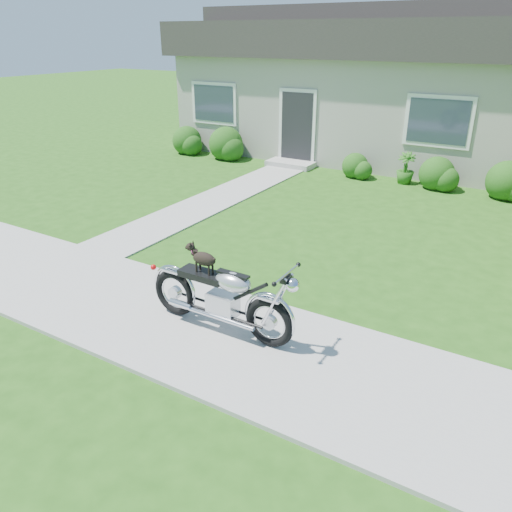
{
  "coord_description": "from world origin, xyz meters",
  "views": [
    {
      "loc": [
        5.23,
        -4.54,
        3.63
      ],
      "look_at": [
        1.89,
        1.0,
        0.75
      ],
      "focal_mm": 35.0,
      "sensor_mm": 36.0,
      "label": 1
    }
  ],
  "objects_px": {
    "house": "(382,84)",
    "potted_plant_left": "(230,149)",
    "motorcycle_with_dog": "(222,296)",
    "potted_plant_right": "(406,168)"
  },
  "relations": [
    {
      "from": "house",
      "to": "potted_plant_left",
      "type": "height_order",
      "value": "house"
    },
    {
      "from": "potted_plant_left",
      "to": "motorcycle_with_dog",
      "type": "relative_size",
      "value": 0.29
    },
    {
      "from": "potted_plant_left",
      "to": "motorcycle_with_dog",
      "type": "xyz_separation_m",
      "value": [
        5.57,
        -8.47,
        0.22
      ]
    },
    {
      "from": "potted_plant_left",
      "to": "potted_plant_right",
      "type": "distance_m",
      "value": 5.57
    },
    {
      "from": "potted_plant_left",
      "to": "potted_plant_right",
      "type": "height_order",
      "value": "potted_plant_right"
    },
    {
      "from": "potted_plant_left",
      "to": "potted_plant_right",
      "type": "bearing_deg",
      "value": 0.0
    },
    {
      "from": "house",
      "to": "potted_plant_right",
      "type": "bearing_deg",
      "value": -60.66
    },
    {
      "from": "potted_plant_right",
      "to": "house",
      "type": "bearing_deg",
      "value": 119.34
    },
    {
      "from": "house",
      "to": "potted_plant_left",
      "type": "distance_m",
      "value": 5.33
    },
    {
      "from": "potted_plant_left",
      "to": "motorcycle_with_dog",
      "type": "height_order",
      "value": "motorcycle_with_dog"
    }
  ]
}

